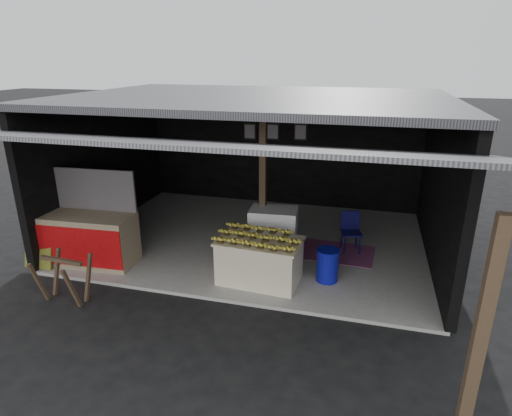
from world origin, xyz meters
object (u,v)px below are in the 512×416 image
(white_crate, at_px, (273,233))
(banana_table, at_px, (260,261))
(sawhorse, at_px, (63,275))
(water_barrel, at_px, (327,266))
(neighbor_stall, at_px, (90,237))
(plastic_chair, at_px, (351,228))

(white_crate, bearing_deg, banana_table, -95.56)
(sawhorse, xyz_separation_m, water_barrel, (3.95, 1.67, -0.14))
(neighbor_stall, xyz_separation_m, sawhorse, (0.38, -1.23, -0.10))
(banana_table, relative_size, white_crate, 1.49)
(neighbor_stall, distance_m, sawhorse, 1.29)
(white_crate, xyz_separation_m, water_barrel, (1.10, -0.66, -0.21))
(white_crate, xyz_separation_m, plastic_chair, (1.40, 0.71, -0.02))
(water_barrel, relative_size, plastic_chair, 0.69)
(banana_table, bearing_deg, neighbor_stall, -174.11)
(white_crate, relative_size, water_barrel, 1.78)
(neighbor_stall, relative_size, plastic_chair, 2.17)
(water_barrel, bearing_deg, neighbor_stall, -174.29)
(banana_table, relative_size, neighbor_stall, 0.84)
(banana_table, xyz_separation_m, neighbor_stall, (-3.22, -0.11, 0.13))
(sawhorse, xyz_separation_m, plastic_chair, (4.25, 3.04, 0.04))
(water_barrel, xyz_separation_m, plastic_chair, (0.30, 1.37, 0.19))
(neighbor_stall, distance_m, water_barrel, 4.36)
(neighbor_stall, height_order, sawhorse, neighbor_stall)
(water_barrel, bearing_deg, white_crate, 149.23)
(plastic_chair, bearing_deg, white_crate, -168.47)
(sawhorse, distance_m, water_barrel, 4.29)
(white_crate, distance_m, neighbor_stall, 3.41)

